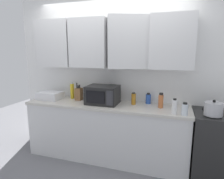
# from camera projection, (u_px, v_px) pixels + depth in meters

# --- Properties ---
(wall_back_with_cabinets) EXTENTS (3.39, 0.52, 2.60)m
(wall_back_with_cabinets) POSITION_uv_depth(u_px,v_px,m) (110.00, 59.00, 3.10)
(wall_back_with_cabinets) COLOR white
(wall_back_with_cabinets) RESTS_ON ground_plane
(counter_run) EXTENTS (2.52, 0.63, 0.90)m
(counter_run) POSITION_uv_depth(u_px,v_px,m) (106.00, 131.00, 3.10)
(counter_run) COLOR silver
(counter_run) RESTS_ON ground_plane
(stove_range) EXTENTS (0.76, 0.64, 0.91)m
(stove_range) POSITION_uv_depth(u_px,v_px,m) (222.00, 146.00, 2.59)
(stove_range) COLOR black
(stove_range) RESTS_ON ground_plane
(kettle) EXTENTS (0.22, 0.22, 0.20)m
(kettle) POSITION_uv_depth(u_px,v_px,m) (213.00, 109.00, 2.41)
(kettle) COLOR #B2B2B7
(kettle) RESTS_ON stove_range
(microwave) EXTENTS (0.48, 0.37, 0.28)m
(microwave) POSITION_uv_depth(u_px,v_px,m) (103.00, 95.00, 2.99)
(microwave) COLOR black
(microwave) RESTS_ON counter_run
(dish_rack) EXTENTS (0.38, 0.30, 0.12)m
(dish_rack) POSITION_uv_depth(u_px,v_px,m) (50.00, 96.00, 3.31)
(dish_rack) COLOR silver
(dish_rack) RESTS_ON counter_run
(knife_block) EXTENTS (0.10, 0.12, 0.29)m
(knife_block) POSITION_uv_depth(u_px,v_px,m) (79.00, 94.00, 3.23)
(knife_block) COLOR brown
(knife_block) RESTS_ON counter_run
(bottle_yellow_mustard) EXTENTS (0.07, 0.07, 0.28)m
(bottle_yellow_mustard) POSITION_uv_depth(u_px,v_px,m) (72.00, 91.00, 3.33)
(bottle_yellow_mustard) COLOR gold
(bottle_yellow_mustard) RESTS_ON counter_run
(bottle_blue_cleaner) EXTENTS (0.08, 0.08, 0.17)m
(bottle_blue_cleaner) POSITION_uv_depth(u_px,v_px,m) (148.00, 99.00, 3.01)
(bottle_blue_cleaner) COLOR #2D56B7
(bottle_blue_cleaner) RESTS_ON counter_run
(bottle_white_jar) EXTENTS (0.07, 0.07, 0.21)m
(bottle_white_jar) POSITION_uv_depth(u_px,v_px,m) (174.00, 107.00, 2.49)
(bottle_white_jar) COLOR white
(bottle_white_jar) RESTS_ON counter_run
(bottle_amber_vinegar) EXTENTS (0.07, 0.07, 0.18)m
(bottle_amber_vinegar) POSITION_uv_depth(u_px,v_px,m) (134.00, 99.00, 2.96)
(bottle_amber_vinegar) COLOR #AD701E
(bottle_amber_vinegar) RESTS_ON counter_run
(bottle_spice_jar) EXTENTS (0.07, 0.07, 0.22)m
(bottle_spice_jar) POSITION_uv_depth(u_px,v_px,m) (161.00, 101.00, 2.77)
(bottle_spice_jar) COLOR #BC6638
(bottle_spice_jar) RESTS_ON counter_run
(bottle_clear_tall) EXTENTS (0.08, 0.08, 0.17)m
(bottle_clear_tall) POSITION_uv_depth(u_px,v_px,m) (185.00, 109.00, 2.45)
(bottle_clear_tall) COLOR silver
(bottle_clear_tall) RESTS_ON counter_run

